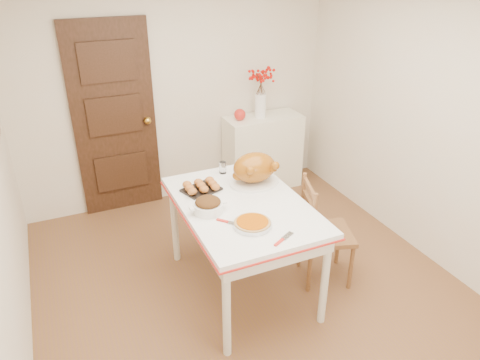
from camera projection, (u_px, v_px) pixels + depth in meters
name	position (u px, v px, depth m)	size (l,w,h in m)	color
floor	(254.00, 294.00, 3.85)	(3.50, 4.00, 0.00)	brown
wall_back	(177.00, 92.00, 4.92)	(3.50, 0.00, 2.50)	silver
wall_right	(438.00, 127.00, 3.92)	(0.00, 4.00, 2.50)	silver
door_back	(115.00, 120.00, 4.74)	(0.85, 0.06, 2.06)	#3D2015
sideboard	(263.00, 152.00, 5.44)	(0.90, 0.40, 0.90)	white
kitchen_table	(242.00, 247.00, 3.74)	(0.96, 1.40, 0.84)	white
chair_oak	(327.00, 231.00, 3.85)	(0.42, 0.42, 0.95)	brown
berry_vase	(261.00, 93.00, 5.10)	(0.30, 0.30, 0.57)	white
apple	(240.00, 115.00, 5.10)	(0.13, 0.13, 0.13)	red
turkey_platter	(254.00, 169.00, 3.79)	(0.43, 0.35, 0.27)	#8C4A11
pumpkin_pie	(252.00, 223.00, 3.24)	(0.27, 0.27, 0.06)	#A44600
stuffing_dish	(208.00, 205.00, 3.41)	(0.29, 0.23, 0.11)	#3F260C
rolls_tray	(201.00, 187.00, 3.72)	(0.29, 0.22, 0.08)	#995626
pie_server	(284.00, 239.00, 3.10)	(0.21, 0.06, 0.01)	silver
carving_knife	(233.00, 223.00, 3.28)	(0.26, 0.06, 0.01)	silver
drinking_glass	(223.00, 168.00, 4.01)	(0.06, 0.06, 0.11)	white
shaker_pair	(251.00, 165.00, 4.09)	(0.09, 0.04, 0.09)	white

